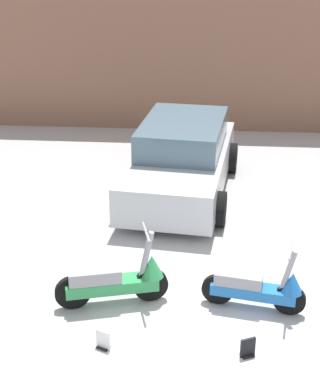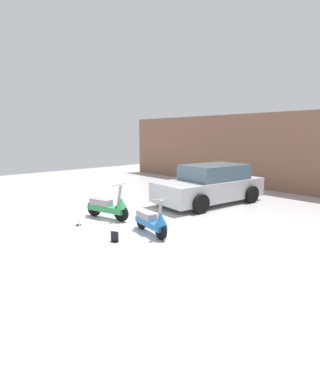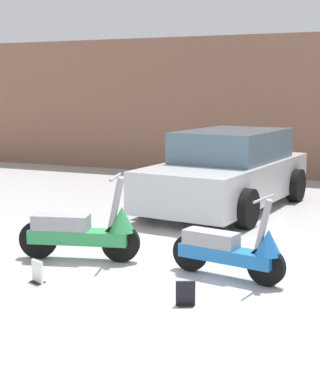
# 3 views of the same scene
# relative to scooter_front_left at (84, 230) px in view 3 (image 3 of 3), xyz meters

# --- Properties ---
(ground_plane) EXTENTS (28.00, 28.00, 0.00)m
(ground_plane) POSITION_rel_scooter_front_left_xyz_m (1.33, -0.44, -0.39)
(ground_plane) COLOR #B2B2B2
(wall_back) EXTENTS (19.60, 0.12, 3.49)m
(wall_back) POSITION_rel_scooter_front_left_xyz_m (1.33, 8.07, 1.35)
(wall_back) COLOR #845B47
(wall_back) RESTS_ON ground_plane
(scooter_front_left) EXTENTS (1.56, 0.72, 1.11)m
(scooter_front_left) POSITION_rel_scooter_front_left_xyz_m (0.00, 0.00, 0.00)
(scooter_front_left) COLOR black
(scooter_front_left) RESTS_ON ground_plane
(scooter_front_right) EXTENTS (1.43, 0.58, 1.01)m
(scooter_front_right) POSITION_rel_scooter_front_left_xyz_m (1.96, 0.01, -0.04)
(scooter_front_right) COLOR black
(scooter_front_right) RESTS_ON ground_plane
(car_rear_left) EXTENTS (2.40, 4.38, 1.43)m
(car_rear_left) POSITION_rel_scooter_front_left_xyz_m (0.71, 4.00, 0.29)
(car_rear_left) COLOR #B7B7BC
(car_rear_left) RESTS_ON ground_plane
(placard_near_left_scooter) EXTENTS (0.20, 0.18, 0.26)m
(placard_near_left_scooter) POSITION_rel_scooter_front_left_xyz_m (-0.04, -0.99, -0.28)
(placard_near_left_scooter) COLOR black
(placard_near_left_scooter) RESTS_ON ground_plane
(placard_near_right_scooter) EXTENTS (0.20, 0.18, 0.26)m
(placard_near_right_scooter) POSITION_rel_scooter_front_left_xyz_m (1.77, -1.00, -0.28)
(placard_near_right_scooter) COLOR black
(placard_near_right_scooter) RESTS_ON ground_plane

